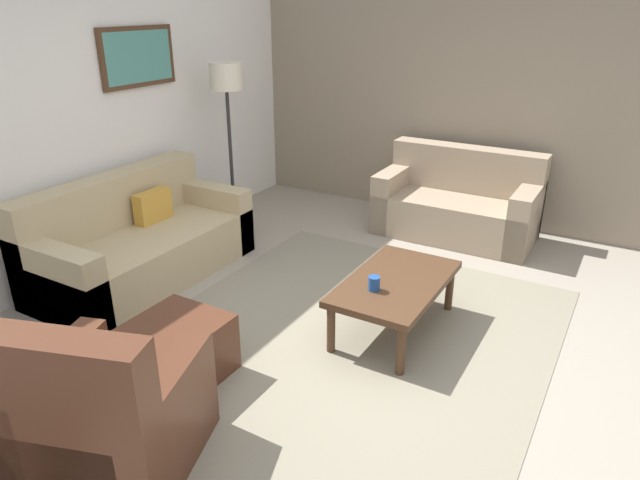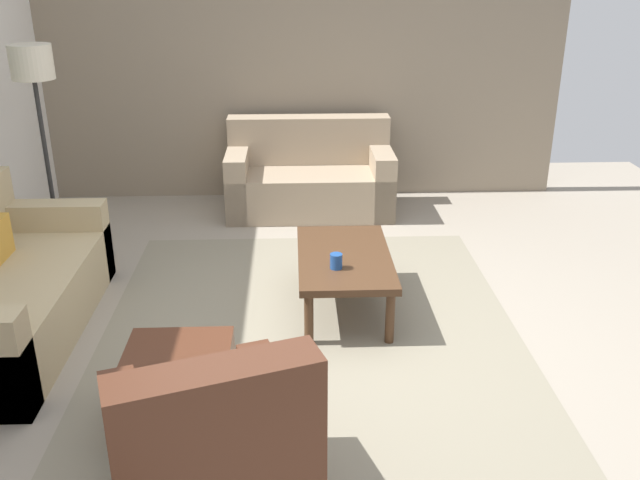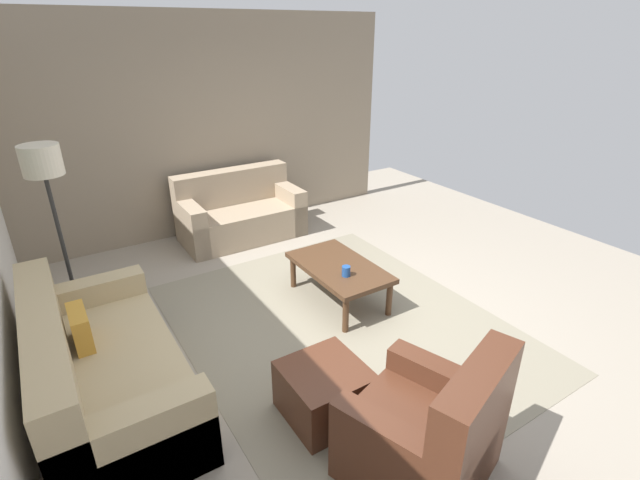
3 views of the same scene
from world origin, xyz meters
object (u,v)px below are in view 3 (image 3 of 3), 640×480
Objects in this scene: armchair_leather at (431,439)px; coffee_table at (339,270)px; couch_main at (97,375)px; couch_loveseat at (239,215)px; lamp_standing at (46,180)px; cup at (346,271)px; ottoman at (324,391)px.

coffee_table is at bearing -19.46° from armchair_leather.
couch_loveseat is at bearing -41.99° from couch_main.
lamp_standing reaches higher than armchair_leather.
coffee_table is 2.75m from lamp_standing.
ottoman is at bearing 138.17° from cup.
couch_loveseat is 1.56× the size of armchair_leather.
ottoman is (0.79, 0.26, -0.11)m from armchair_leather.
coffee_table is (-2.09, -0.19, 0.06)m from couch_loveseat.
couch_main is at bearing 179.25° from lamp_standing.
armchair_leather is at bearing 172.71° from couch_loveseat.
lamp_standing is at bearing 27.52° from armchair_leather.
ottoman is 5.49× the size of cup.
cup is (-2.31, -0.11, 0.16)m from couch_loveseat.
cup is at bearing -19.65° from armchair_leather.
ottoman is at bearing 18.40° from armchair_leather.
coffee_table is (1.23, -0.97, 0.16)m from ottoman.
couch_loveseat reaches higher than cup.
ottoman is 2.92m from lamp_standing.
armchair_leather is (-4.10, 0.52, 0.01)m from couch_loveseat.
armchair_leather reaches higher than ottoman.
coffee_table is 10.78× the size of cup.
armchair_leather reaches higher than coffee_table.
ottoman is at bearing -124.57° from couch_main.
armchair_leather is 1.91m from cup.
armchair_leather is 0.59× the size of lamp_standing.
couch_loveseat is at bearing -64.18° from lamp_standing.
armchair_leather is at bearing -152.48° from lamp_standing.
lamp_standing reaches higher than couch_main.
cup reaches higher than coffee_table.
lamp_standing is at bearing 30.35° from ottoman.
coffee_table is at bearing -174.92° from couch_loveseat.
couch_main is 1.65m from ottoman.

